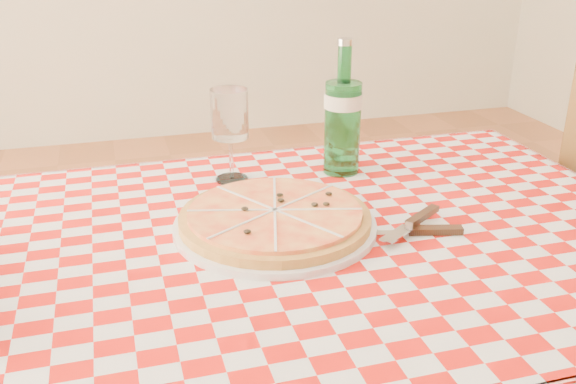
{
  "coord_description": "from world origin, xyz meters",
  "views": [
    {
      "loc": [
        -0.31,
        -0.95,
        1.27
      ],
      "look_at": [
        -0.02,
        0.06,
        0.82
      ],
      "focal_mm": 40.0,
      "sensor_mm": 36.0,
      "label": 1
    }
  ],
  "objects_px": {
    "pizza_plate": "(275,217)",
    "dining_table": "(308,284)",
    "wine_glass": "(230,136)",
    "water_bottle": "(343,108)"
  },
  "relations": [
    {
      "from": "pizza_plate",
      "to": "dining_table",
      "type": "bearing_deg",
      "value": -38.44
    },
    {
      "from": "dining_table",
      "to": "pizza_plate",
      "type": "distance_m",
      "value": 0.14
    },
    {
      "from": "dining_table",
      "to": "wine_glass",
      "type": "height_order",
      "value": "wine_glass"
    },
    {
      "from": "pizza_plate",
      "to": "wine_glass",
      "type": "bearing_deg",
      "value": 96.21
    },
    {
      "from": "dining_table",
      "to": "water_bottle",
      "type": "distance_m",
      "value": 0.4
    },
    {
      "from": "pizza_plate",
      "to": "wine_glass",
      "type": "xyz_separation_m",
      "value": [
        -0.03,
        0.25,
        0.07
      ]
    },
    {
      "from": "dining_table",
      "to": "wine_glass",
      "type": "relative_size",
      "value": 6.13
    },
    {
      "from": "wine_glass",
      "to": "dining_table",
      "type": "bearing_deg",
      "value": -75.13
    },
    {
      "from": "pizza_plate",
      "to": "wine_glass",
      "type": "distance_m",
      "value": 0.26
    },
    {
      "from": "water_bottle",
      "to": "pizza_plate",
      "type": "bearing_deg",
      "value": -132.09
    }
  ]
}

